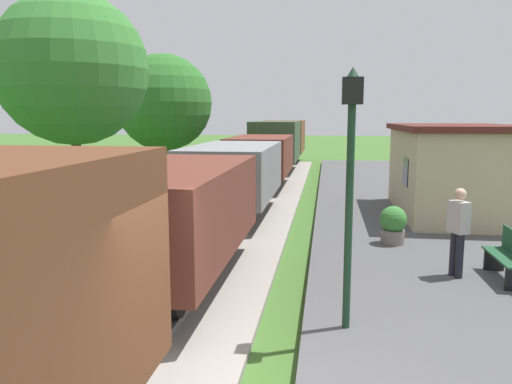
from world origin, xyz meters
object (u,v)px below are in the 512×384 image
freight_train (251,161)px  bench_near_hut (510,256)px  potted_planter (393,224)px  tree_trackside_far (72,69)px  person_waiting (458,229)px  station_hut (454,170)px  tree_field_left (164,103)px  lamp_post_near (351,152)px  tree_field_distant (167,107)px  bench_down_platform (412,181)px

freight_train → bench_near_hut: (6.31, -9.57, -0.83)m
potted_planter → tree_trackside_far: bearing=166.4°
person_waiting → freight_train: bearing=-85.6°
freight_train → station_hut: (6.80, -3.13, 0.10)m
station_hut → tree_field_left: bearing=148.2°
potted_planter → lamp_post_near: lamp_post_near is taller
bench_near_hut → lamp_post_near: size_ratio=0.41×
freight_train → person_waiting: freight_train is taller
station_hut → tree_field_distant: tree_field_distant is taller
station_hut → bench_down_platform: bearing=96.2°
bench_down_platform → tree_field_distant: tree_field_distant is taller
station_hut → tree_trackside_far: 11.96m
lamp_post_near → tree_field_distant: size_ratio=0.67×
lamp_post_near → station_hut: bearing=68.3°
tree_trackside_far → bench_down_platform: bearing=29.6°
bench_near_hut → lamp_post_near: 4.51m
bench_near_hut → potted_planter: size_ratio=1.64×
station_hut → tree_field_distant: size_ratio=1.05×
person_waiting → tree_field_distant: (-12.47, 20.88, 2.68)m
lamp_post_near → tree_field_distant: tree_field_distant is taller
freight_train → tree_trackside_far: 7.41m
tree_trackside_far → tree_field_left: (-0.18, 8.94, -0.75)m
freight_train → lamp_post_near: 12.60m
freight_train → tree_field_left: 6.74m
bench_near_hut → tree_trackside_far: size_ratio=0.22×
person_waiting → tree_field_left: (-10.22, 13.55, 2.73)m
potted_planter → tree_field_distant: tree_field_distant is taller
freight_train → lamp_post_near: size_ratio=10.59×
tree_trackside_far → tree_field_left: size_ratio=1.12×
freight_train → potted_planter: bearing=-57.5°
station_hut → bench_near_hut: bearing=-94.3°
bench_down_platform → tree_trackside_far: tree_trackside_far is taller
bench_near_hut → potted_planter: potted_planter is taller
person_waiting → tree_trackside_far: bearing=-49.9°
person_waiting → potted_planter: bearing=-95.0°
person_waiting → tree_field_distant: 24.47m
potted_planter → tree_trackside_far: tree_trackside_far is taller
bench_down_platform → lamp_post_near: 13.98m
lamp_post_near → person_waiting: bearing=50.7°
freight_train → potted_planter: (4.51, -7.09, -0.83)m
freight_train → bench_near_hut: freight_train is taller
lamp_post_near → tree_trackside_far: size_ratio=0.53×
tree_trackside_far → lamp_post_near: bearing=-42.6°
freight_train → person_waiting: (5.39, -9.48, -0.37)m
person_waiting → tree_trackside_far: size_ratio=0.25×
station_hut → lamp_post_near: lamp_post_near is taller
station_hut → tree_trackside_far: size_ratio=0.84×
bench_down_platform → tree_field_left: tree_field_left is taller
potted_planter → tree_field_distant: (-11.59, 18.50, 3.15)m
bench_down_platform → tree_field_left: bearing=166.3°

